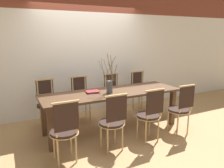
{
  "coord_description": "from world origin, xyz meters",
  "views": [
    {
      "loc": [
        -1.81,
        -3.64,
        1.84
      ],
      "look_at": [
        0.0,
        0.0,
        0.93
      ],
      "focal_mm": 35.0,
      "sensor_mm": 36.0,
      "label": 1
    }
  ],
  "objects_px": {
    "chair_far_center": "(113,93)",
    "book_stack": "(93,92)",
    "vase_centerpiece": "(109,85)",
    "chair_near_center": "(150,113)",
    "dining_table": "(112,97)"
  },
  "relations": [
    {
      "from": "chair_far_center",
      "to": "book_stack",
      "type": "bearing_deg",
      "value": 40.44
    },
    {
      "from": "chair_far_center",
      "to": "vase_centerpiece",
      "type": "xyz_separation_m",
      "value": [
        -0.49,
        -0.82,
        0.4
      ]
    },
    {
      "from": "chair_near_center",
      "to": "vase_centerpiece",
      "type": "height_order",
      "value": "vase_centerpiece"
    },
    {
      "from": "chair_far_center",
      "to": "vase_centerpiece",
      "type": "relative_size",
      "value": 1.29
    },
    {
      "from": "chair_far_center",
      "to": "book_stack",
      "type": "height_order",
      "value": "chair_far_center"
    },
    {
      "from": "chair_near_center",
      "to": "chair_far_center",
      "type": "distance_m",
      "value": 1.49
    },
    {
      "from": "dining_table",
      "to": "book_stack",
      "type": "bearing_deg",
      "value": 166.04
    },
    {
      "from": "vase_centerpiece",
      "to": "book_stack",
      "type": "height_order",
      "value": "vase_centerpiece"
    },
    {
      "from": "chair_far_center",
      "to": "vase_centerpiece",
      "type": "height_order",
      "value": "vase_centerpiece"
    },
    {
      "from": "dining_table",
      "to": "chair_near_center",
      "type": "height_order",
      "value": "chair_near_center"
    },
    {
      "from": "chair_near_center",
      "to": "chair_far_center",
      "type": "bearing_deg",
      "value": 88.48
    },
    {
      "from": "vase_centerpiece",
      "to": "book_stack",
      "type": "distance_m",
      "value": 0.35
    },
    {
      "from": "chair_far_center",
      "to": "book_stack",
      "type": "xyz_separation_m",
      "value": [
        -0.77,
        -0.65,
        0.27
      ]
    },
    {
      "from": "book_stack",
      "to": "vase_centerpiece",
      "type": "bearing_deg",
      "value": -31.92
    },
    {
      "from": "dining_table",
      "to": "chair_near_center",
      "type": "bearing_deg",
      "value": -64.0
    }
  ]
}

